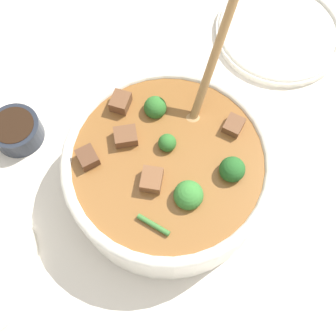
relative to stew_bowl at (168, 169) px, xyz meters
The scene contains 4 objects.
ground_plane 0.06m from the stew_bowl, 44.79° to the left, with size 4.00×4.00×0.00m, color silver.
stew_bowl is the anchor object (origin of this frame).
condiment_bowl 0.26m from the stew_bowl, 21.84° to the right, with size 0.08×0.08×0.04m.
empty_plate 0.36m from the stew_bowl, 127.71° to the right, with size 0.24×0.24×0.02m.
Camera 1 is at (0.01, 0.23, 0.63)m, focal length 45.00 mm.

